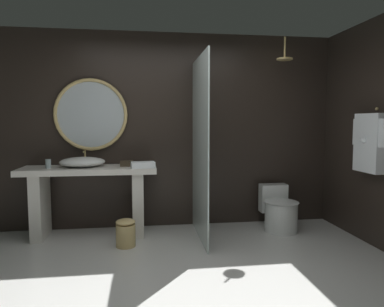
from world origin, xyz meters
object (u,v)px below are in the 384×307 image
object	(u,v)px
vessel_sink	(82,162)
rain_shower_head	(285,57)
folded_hand_towel	(143,165)
tumbler_cup	(48,164)
toilet	(279,211)
round_wall_mirror	(91,115)
waste_bin	(126,233)
hanging_bathrobe	(370,141)
tissue_box	(127,164)

from	to	relation	value
vessel_sink	rain_shower_head	bearing A→B (deg)	-2.26
vessel_sink	folded_hand_towel	size ratio (longest dim) A/B	1.98
tumbler_cup	toilet	world-z (taller)	tumbler_cup
vessel_sink	round_wall_mirror	world-z (taller)	round_wall_mirror
round_wall_mirror	folded_hand_towel	distance (m)	1.00
waste_bin	folded_hand_towel	size ratio (longest dim) A/B	1.14
rain_shower_head	toilet	bearing A→B (deg)	-134.94
tumbler_cup	folded_hand_towel	distance (m)	1.14
rain_shower_head	hanging_bathrobe	xyz separation A→B (m)	(0.70, -0.76, -1.04)
round_wall_mirror	rain_shower_head	size ratio (longest dim) A/B	3.24
vessel_sink	toilet	world-z (taller)	vessel_sink
rain_shower_head	tissue_box	bearing A→B (deg)	178.10
hanging_bathrobe	waste_bin	bearing A→B (deg)	172.26
rain_shower_head	waste_bin	bearing A→B (deg)	-168.95
rain_shower_head	hanging_bathrobe	world-z (taller)	rain_shower_head
vessel_sink	hanging_bathrobe	xyz separation A→B (m)	(3.26, -0.86, 0.28)
vessel_sink	tumbler_cup	size ratio (longest dim) A/B	5.04
hanging_bathrobe	toilet	size ratio (longest dim) A/B	1.18
tissue_box	hanging_bathrobe	bearing A→B (deg)	-16.98
tissue_box	rain_shower_head	distance (m)	2.42
vessel_sink	tissue_box	size ratio (longest dim) A/B	3.54
tumbler_cup	waste_bin	distance (m)	1.26
toilet	waste_bin	distance (m)	2.00
round_wall_mirror	waste_bin	distance (m)	1.60
round_wall_mirror	folded_hand_towel	xyz separation A→B (m)	(0.66, -0.44, -0.61)
rain_shower_head	waste_bin	xyz separation A→B (m)	(-2.02, -0.39, -2.08)
round_wall_mirror	hanging_bathrobe	distance (m)	3.37
rain_shower_head	tumbler_cup	bearing A→B (deg)	179.72
round_wall_mirror	folded_hand_towel	bearing A→B (deg)	-33.87
folded_hand_towel	vessel_sink	bearing A→B (deg)	164.16
tissue_box	hanging_bathrobe	size ratio (longest dim) A/B	0.21
hanging_bathrobe	toilet	bearing A→B (deg)	136.26
toilet	waste_bin	size ratio (longest dim) A/B	1.93
vessel_sink	tissue_box	world-z (taller)	vessel_sink
folded_hand_towel	toilet	bearing A→B (deg)	2.09
toilet	round_wall_mirror	bearing A→B (deg)	171.13
hanging_bathrobe	rain_shower_head	bearing A→B (deg)	132.69
round_wall_mirror	waste_bin	world-z (taller)	round_wall_mirror
tumbler_cup	hanging_bathrobe	size ratio (longest dim) A/B	0.15
tumbler_cup	hanging_bathrobe	xyz separation A→B (m)	(3.64, -0.78, 0.29)
tumbler_cup	vessel_sink	bearing A→B (deg)	12.64
hanging_bathrobe	waste_bin	xyz separation A→B (m)	(-2.72, 0.37, -1.05)
vessel_sink	tumbler_cup	xyz separation A→B (m)	(-0.38, -0.09, -0.01)
round_wall_mirror	hanging_bathrobe	xyz separation A→B (m)	(3.18, -1.10, -0.31)
tumbler_cup	toilet	bearing A→B (deg)	-1.20
tumbler_cup	round_wall_mirror	bearing A→B (deg)	34.20
tissue_box	round_wall_mirror	distance (m)	0.81
round_wall_mirror	toilet	size ratio (longest dim) A/B	1.52
rain_shower_head	toilet	size ratio (longest dim) A/B	0.47
waste_bin	round_wall_mirror	bearing A→B (deg)	121.98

